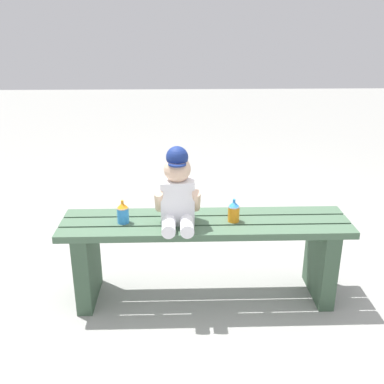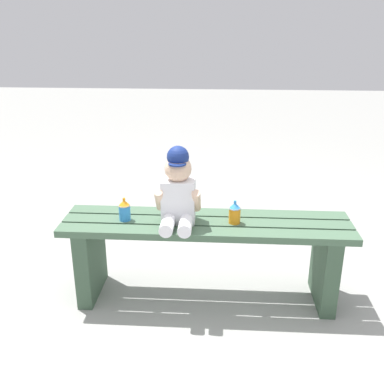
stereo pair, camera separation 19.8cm
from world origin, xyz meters
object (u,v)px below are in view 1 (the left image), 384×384
object	(u,v)px
park_bench	(205,246)
sippy_cup_left	(123,212)
child_figure	(178,191)
sippy_cup_right	(234,211)

from	to	relation	value
park_bench	sippy_cup_left	bearing A→B (deg)	-178.21
child_figure	sippy_cup_right	distance (m)	0.31
park_bench	sippy_cup_left	size ratio (longest dim) A/B	12.19
child_figure	sippy_cup_right	world-z (taller)	child_figure
sippy_cup_right	park_bench	bearing A→B (deg)	174.75
park_bench	child_figure	bearing A→B (deg)	-169.07
sippy_cup_right	child_figure	bearing A→B (deg)	-177.11
park_bench	sippy_cup_left	world-z (taller)	sippy_cup_left
park_bench	sippy_cup_right	xyz separation A→B (m)	(0.15, -0.01, 0.21)
child_figure	sippy_cup_left	size ratio (longest dim) A/B	3.26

